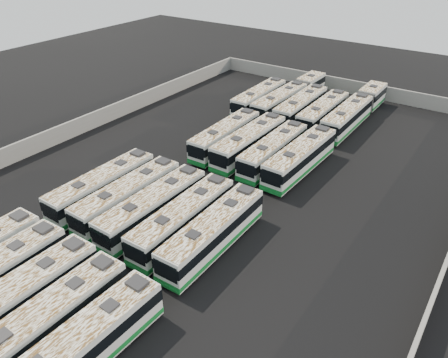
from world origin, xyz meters
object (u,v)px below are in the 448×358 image
Objects in this scene: bus_front_center at (17,301)px; bus_midfront_right at (183,219)px; bus_midfront_center at (153,207)px; bus_midfront_left at (128,196)px; bus_back_far_right at (356,110)px; bus_front_right at (46,324)px; bus_midfront_far_right at (213,232)px; bus_midback_far_right at (300,158)px; bus_back_center at (301,107)px; bus_midback_left at (225,136)px; bus_midback_center at (249,142)px; bus_midback_right at (273,151)px; bus_back_far_left at (259,98)px; bus_back_right at (323,113)px; bus_back_left at (290,96)px; bus_midfront_far_left at (103,186)px; bus_front_far_right at (80,349)px.

bus_front_center reaches higher than bus_midfront_right.
bus_midfront_center is 1.01× the size of bus_midfront_right.
bus_back_far_right reaches higher than bus_midfront_left.
bus_front_right is 0.99× the size of bus_midfront_far_right.
bus_midfront_center is (3.22, -0.06, 0.02)m from bus_midfront_left.
bus_front_center is 30.57m from bus_midback_far_right.
bus_midfront_center is 29.84m from bus_back_center.
bus_midback_left is 3.35m from bus_midback_center.
bus_midback_right is (6.61, 16.04, -0.01)m from bus_midfront_left.
bus_midback_center reaches higher than bus_midback_right.
bus_back_far_left is 9.95m from bus_back_right.
bus_back_center is at bearing 103.40° from bus_midback_right.
bus_back_center reaches higher than bus_midback_right.
bus_front_right is at bearing -86.67° from bus_back_center.
bus_back_left is at bearing 134.43° from bus_back_center.
bus_midfront_center is at bearing -177.82° from bus_midfront_right.
bus_midback_center is 14.94m from bus_back_far_left.
bus_back_far_left is at bearing 179.54° from bus_back_right.
bus_front_center is 14.21m from bus_midfront_right.
bus_front_center is 1.02× the size of bus_midback_right.
bus_midfront_far_right is at bearing -88.74° from bus_midback_far_right.
bus_back_center is (0.03, 29.84, 0.01)m from bus_midfront_center.
bus_midback_left is (-3.27, 16.25, -0.03)m from bus_midfront_center.
bus_midfront_right is 0.65× the size of bus_back_left.
bus_midfront_far_right is 32.34m from bus_back_far_left.
bus_front_right is 14.13m from bus_midfront_center.
bus_midfront_far_left is at bearing 116.31° from bus_front_center.
bus_midfront_far_left is at bearing -178.42° from bus_midfront_center.
bus_back_far_right reaches higher than bus_front_right.
bus_back_left is at bearing 152.54° from bus_back_right.
bus_midfront_far_right is at bearing -59.70° from bus_midback_left.
bus_front_right is 1.00× the size of bus_front_far_right.
bus_back_left is (-9.92, 46.79, -0.01)m from bus_front_far_right.
bus_back_center is (3.25, 29.78, 0.04)m from bus_midfront_left.
bus_front_right is 0.97× the size of bus_midback_far_right.
bus_back_left is 7.41m from bus_back_right.
bus_midfront_far_left is 13.15m from bus_midfront_far_right.
bus_midfront_far_left is 19.00m from bus_midback_right.
bus_back_far_right is (9.94, 16.94, 0.03)m from bus_midback_left.
bus_midfront_left is at bearing -97.27° from bus_back_center.
bus_midfront_far_right reaches higher than bus_front_right.
bus_back_right is at bearing 84.23° from bus_midfront_center.
bus_midfront_left is 16.19m from bus_midback_left.
bus_midback_far_right reaches higher than bus_back_far_left.
bus_back_center reaches higher than bus_front_right.
bus_midfront_far_left is 20.98m from bus_midback_far_right.
bus_back_left is at bearing 111.00° from bus_midback_right.
bus_midfront_far_right is 29.72m from bus_back_right.
bus_front_far_right is 0.99× the size of bus_midfront_far_right.
bus_midback_far_right is at bearing -0.05° from bus_midback_center.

